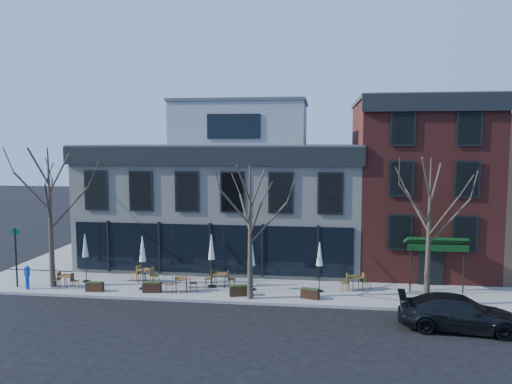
# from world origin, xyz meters

# --- Properties ---
(ground) EXTENTS (120.00, 120.00, 0.00)m
(ground) POSITION_xyz_m (0.00, 0.00, 0.00)
(ground) COLOR black
(ground) RESTS_ON ground
(sidewalk_front) EXTENTS (33.50, 4.70, 0.15)m
(sidewalk_front) POSITION_xyz_m (3.25, -2.15, 0.07)
(sidewalk_front) COLOR gray
(sidewalk_front) RESTS_ON ground
(sidewalk_side) EXTENTS (4.50, 12.00, 0.15)m
(sidewalk_side) POSITION_xyz_m (-11.25, 6.00, 0.07)
(sidewalk_side) COLOR gray
(sidewalk_side) RESTS_ON ground
(corner_building) EXTENTS (18.39, 10.39, 11.10)m
(corner_building) POSITION_xyz_m (0.07, 5.07, 4.72)
(corner_building) COLOR beige
(corner_building) RESTS_ON ground
(red_brick_building) EXTENTS (8.20, 11.78, 11.18)m
(red_brick_building) POSITION_xyz_m (13.00, 4.98, 5.64)
(red_brick_building) COLOR maroon
(red_brick_building) RESTS_ON ground
(tree_corner) EXTENTS (3.93, 3.98, 7.92)m
(tree_corner) POSITION_xyz_m (-8.49, -3.20, 4.25)
(tree_corner) COLOR #382B21
(tree_corner) RESTS_ON sidewalk_front
(tree_mid) EXTENTS (3.50, 3.55, 7.04)m
(tree_mid) POSITION_xyz_m (3.01, -3.90, 3.79)
(tree_mid) COLOR #382B21
(tree_mid) RESTS_ON sidewalk_front
(tree_right) EXTENTS (3.72, 3.77, 7.48)m
(tree_right) POSITION_xyz_m (12.01, -3.90, 4.02)
(tree_right) COLOR #382B21
(tree_right) RESTS_ON sidewalk_front
(sign_pole) EXTENTS (0.50, 0.10, 3.40)m
(sign_pole) POSITION_xyz_m (-10.50, -3.50, 2.07)
(sign_pole) COLOR black
(sign_pole) RESTS_ON sidewalk_front
(parked_sedan) EXTENTS (5.47, 2.63, 1.54)m
(parked_sedan) POSITION_xyz_m (12.85, -6.67, 0.77)
(parked_sedan) COLOR black
(parked_sedan) RESTS_ON ground
(call_box) EXTENTS (0.27, 0.27, 1.37)m
(call_box) POSITION_xyz_m (-9.65, -3.86, 0.88)
(call_box) COLOR #0D3FB2
(call_box) RESTS_ON sidewalk_front
(cafe_set_0) EXTENTS (1.63, 0.72, 0.84)m
(cafe_set_0) POSITION_xyz_m (-7.70, -3.25, 0.58)
(cafe_set_0) COLOR brown
(cafe_set_0) RESTS_ON sidewalk_front
(cafe_set_1) EXTENTS (1.87, 1.08, 0.96)m
(cafe_set_1) POSITION_xyz_m (-3.54, -1.72, 0.64)
(cafe_set_1) COLOR brown
(cafe_set_1) RESTS_ON sidewalk_front
(cafe_set_2) EXTENTS (1.82, 0.95, 0.94)m
(cafe_set_2) POSITION_xyz_m (-0.94, -3.20, 0.63)
(cafe_set_2) COLOR brown
(cafe_set_2) RESTS_ON sidewalk_front
(cafe_set_3) EXTENTS (1.80, 0.73, 0.95)m
(cafe_set_3) POSITION_xyz_m (1.00, -2.02, 0.64)
(cafe_set_3) COLOR brown
(cafe_set_3) RESTS_ON sidewalk_front
(cafe_set_5) EXTENTS (1.80, 1.00, 0.92)m
(cafe_set_5) POSITION_xyz_m (8.64, -1.62, 0.62)
(cafe_set_5) COLOR brown
(cafe_set_5) RESTS_ON sidewalk_front
(umbrella_0) EXTENTS (0.46, 0.46, 2.87)m
(umbrella_0) POSITION_xyz_m (-7.05, -2.05, 2.18)
(umbrella_0) COLOR black
(umbrella_0) RESTS_ON sidewalk_front
(umbrella_1) EXTENTS (0.48, 0.48, 3.01)m
(umbrella_1) POSITION_xyz_m (-3.20, -3.00, 2.28)
(umbrella_1) COLOR black
(umbrella_1) RESTS_ON sidewalk_front
(umbrella_2) EXTENTS (0.49, 0.49, 3.05)m
(umbrella_2) POSITION_xyz_m (0.54, -2.11, 2.30)
(umbrella_2) COLOR black
(umbrella_2) RESTS_ON sidewalk_front
(umbrella_3) EXTENTS (0.42, 0.42, 2.64)m
(umbrella_3) POSITION_xyz_m (2.90, -2.37, 2.02)
(umbrella_3) COLOR black
(umbrella_3) RESTS_ON sidewalk_front
(umbrella_4) EXTENTS (0.44, 0.44, 2.78)m
(umbrella_4) POSITION_xyz_m (6.61, -2.19, 2.11)
(umbrella_4) COLOR black
(umbrella_4) RESTS_ON sidewalk_front
(planter_0) EXTENTS (0.97, 0.45, 0.53)m
(planter_0) POSITION_xyz_m (-5.72, -3.75, 0.41)
(planter_0) COLOR #322010
(planter_0) RESTS_ON sidewalk_front
(planter_1) EXTENTS (1.05, 0.52, 0.56)m
(planter_1) POSITION_xyz_m (-2.51, -3.50, 0.43)
(planter_1) COLOR black
(planter_1) RESTS_ON sidewalk_front
(planter_2) EXTENTS (1.11, 0.67, 0.58)m
(planter_2) POSITION_xyz_m (2.34, -3.50, 0.44)
(planter_2) COLOR black
(planter_2) RESTS_ON sidewalk_front
(planter_3) EXTENTS (1.02, 0.62, 0.53)m
(planter_3) POSITION_xyz_m (6.15, -3.50, 0.41)
(planter_3) COLOR black
(planter_3) RESTS_ON sidewalk_front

